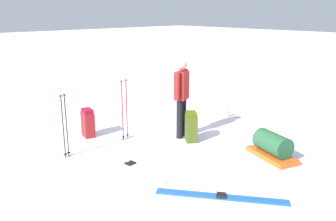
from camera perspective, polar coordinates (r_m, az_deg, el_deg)
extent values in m
plane|color=white|center=(7.73, 0.00, -5.01)|extent=(80.00, 80.00, 0.00)
cylinder|color=black|center=(7.86, 1.85, -1.39)|extent=(0.14, 0.14, 0.85)
cylinder|color=black|center=(8.04, 2.36, -1.00)|extent=(0.14, 0.14, 0.85)
cube|color=maroon|center=(7.77, 2.16, 3.93)|extent=(0.40, 0.34, 0.60)
cylinder|color=maroon|center=(7.54, 1.51, 3.82)|extent=(0.09, 0.09, 0.58)
cylinder|color=maroon|center=(7.98, 2.78, 4.46)|extent=(0.09, 0.09, 0.58)
sphere|color=tan|center=(7.69, 2.20, 7.15)|extent=(0.22, 0.22, 0.22)
cube|color=silver|center=(6.66, -6.28, -8.51)|extent=(0.17, 1.97, 0.02)
cube|color=black|center=(6.65, -6.28, -8.31)|extent=(0.07, 0.14, 0.03)
cube|color=silver|center=(6.72, -5.61, -8.27)|extent=(0.17, 1.97, 0.02)
cube|color=black|center=(6.71, -5.62, -8.07)|extent=(0.07, 0.14, 0.03)
cube|color=#235CA2|center=(5.61, 8.28, -13.47)|extent=(1.22, 1.64, 0.02)
cube|color=black|center=(5.60, 8.29, -13.24)|extent=(0.13, 0.15, 0.03)
cube|color=#235CA2|center=(5.70, 8.33, -12.98)|extent=(1.22, 1.64, 0.02)
cube|color=black|center=(5.69, 8.34, -12.76)|extent=(0.13, 0.15, 0.03)
cube|color=maroon|center=(8.20, -12.41, -2.15)|extent=(0.29, 0.38, 0.54)
cube|color=maroon|center=(8.11, -12.54, -0.05)|extent=(0.26, 0.34, 0.08)
cube|color=#45541A|center=(7.73, 3.64, -2.82)|extent=(0.37, 0.39, 0.56)
cube|color=#475C0E|center=(7.63, 3.68, -0.52)|extent=(0.33, 0.35, 0.08)
cylinder|color=black|center=(7.11, -15.58, -2.48)|extent=(0.02, 0.02, 1.17)
sphere|color=#A51919|center=(6.95, -15.94, 2.34)|extent=(0.05, 0.05, 0.05)
cylinder|color=black|center=(7.28, -15.28, -6.40)|extent=(0.07, 0.07, 0.01)
cylinder|color=black|center=(7.05, -16.07, -2.66)|extent=(0.02, 0.02, 1.17)
sphere|color=#A51919|center=(6.89, -16.45, 2.20)|extent=(0.05, 0.05, 0.05)
cylinder|color=black|center=(7.23, -15.76, -6.61)|extent=(0.07, 0.07, 0.01)
cylinder|color=maroon|center=(7.87, -6.48, 0.05)|extent=(0.02, 0.02, 1.25)
sphere|color=#A51919|center=(7.72, -6.63, 4.72)|extent=(0.05, 0.05, 0.05)
cylinder|color=black|center=(8.04, -6.36, -3.82)|extent=(0.07, 0.07, 0.01)
cylinder|color=maroon|center=(7.75, -7.14, -0.21)|extent=(0.02, 0.02, 1.25)
sphere|color=#A51919|center=(7.60, -7.31, 4.53)|extent=(0.05, 0.05, 0.05)
cylinder|color=black|center=(7.93, -7.01, -4.13)|extent=(0.07, 0.07, 0.01)
cube|color=#DE5B1B|center=(7.22, 15.92, -6.76)|extent=(0.75, 1.11, 0.09)
cylinder|color=#265735|center=(7.14, 16.07, -4.94)|extent=(0.61, 0.80, 0.40)
cylinder|color=#B5BCC3|center=(9.64, 9.34, -0.19)|extent=(0.07, 0.07, 0.26)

